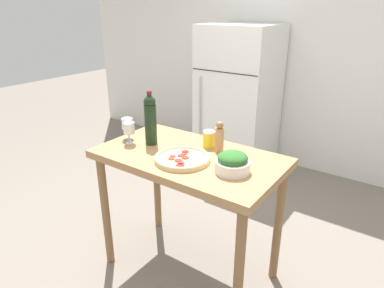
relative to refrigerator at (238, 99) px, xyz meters
The scene contains 11 objects.
ground_plane 2.03m from the refrigerator, 71.66° to the right, with size 14.00×14.00×0.00m, color slate.
wall_back 0.87m from the refrigerator, 34.50° to the left, with size 6.40×0.09×2.60m.
refrigerator is the anchor object (origin of this frame).
prep_counter 1.86m from the refrigerator, 71.66° to the right, with size 1.18×0.67×0.91m.
wine_bottle 1.81m from the refrigerator, 81.24° to the right, with size 0.08×0.08×0.36m.
wine_glass_near 1.86m from the refrigerator, 85.45° to the right, with size 0.08×0.08×0.15m.
wine_glass_far 1.80m from the refrigerator, 87.69° to the right, with size 0.08×0.08×0.15m.
pepper_mill 1.79m from the refrigerator, 66.10° to the right, with size 0.06×0.06×0.21m.
salad_bowl 2.05m from the refrigerator, 63.07° to the right, with size 0.20×0.20×0.12m.
homemade_pizza 1.97m from the refrigerator, 71.96° to the right, with size 0.34×0.34×0.03m.
salt_canister 1.71m from the refrigerator, 68.70° to the right, with size 0.08×0.08×0.11m.
Camera 1 is at (1.16, -1.60, 1.78)m, focal length 32.00 mm.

